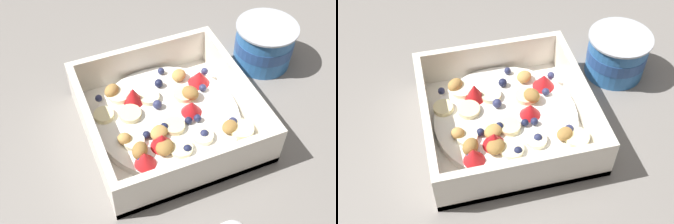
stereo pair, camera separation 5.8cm
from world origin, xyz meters
The scene contains 3 objects.
ground_plane centered at (0.00, 0.00, 0.00)m, with size 2.40×2.40×0.00m, color gray.
fruit_bowl centered at (0.02, -0.01, 0.02)m, with size 0.22×0.22×0.06m.
yogurt_cup centered at (-0.05, 0.18, 0.03)m, with size 0.09×0.09×0.07m.
Camera 1 is at (0.37, -0.15, 0.46)m, focal length 46.16 mm.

